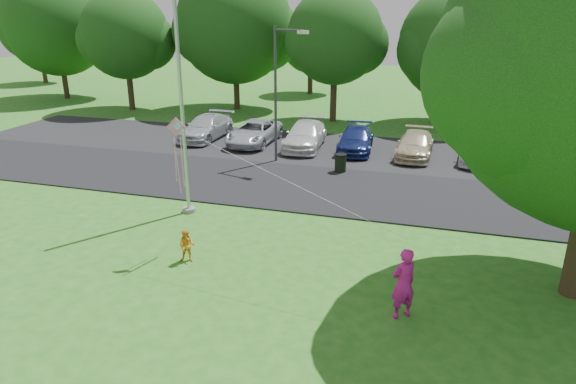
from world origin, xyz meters
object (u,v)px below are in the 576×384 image
(street_lamp, at_px, (280,83))
(kite, at_px, (183,144))
(child_yellow, at_px, (187,246))
(trash_can, at_px, (340,163))
(flagpole, at_px, (182,104))
(woman, at_px, (403,283))

(street_lamp, relative_size, kite, 0.91)
(kite, bearing_deg, child_yellow, -90.41)
(child_yellow, relative_size, kite, 0.15)
(street_lamp, height_order, trash_can, street_lamp)
(flagpole, bearing_deg, child_yellow, -63.79)
(woman, relative_size, child_yellow, 1.79)
(trash_can, distance_m, woman, 12.07)
(flagpole, xyz_separation_m, kite, (1.64, -3.16, -0.55))
(trash_can, bearing_deg, child_yellow, -105.31)
(child_yellow, bearing_deg, trash_can, 62.08)
(trash_can, bearing_deg, flagpole, -125.40)
(flagpole, bearing_deg, trash_can, 54.60)
(trash_can, distance_m, kite, 10.64)
(trash_can, relative_size, woman, 0.48)
(street_lamp, distance_m, kite, 10.52)
(trash_can, bearing_deg, woman, -71.67)
(kite, bearing_deg, trash_can, 53.35)
(street_lamp, xyz_separation_m, kite, (0.24, -10.51, -0.35))
(woman, bearing_deg, trash_can, -110.51)
(street_lamp, relative_size, trash_can, 7.25)
(street_lamp, bearing_deg, woman, -43.50)
(woman, bearing_deg, flagpole, -69.03)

